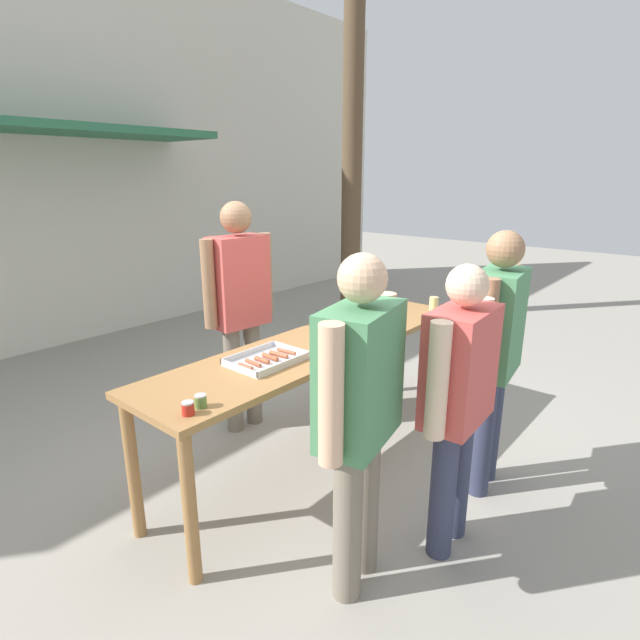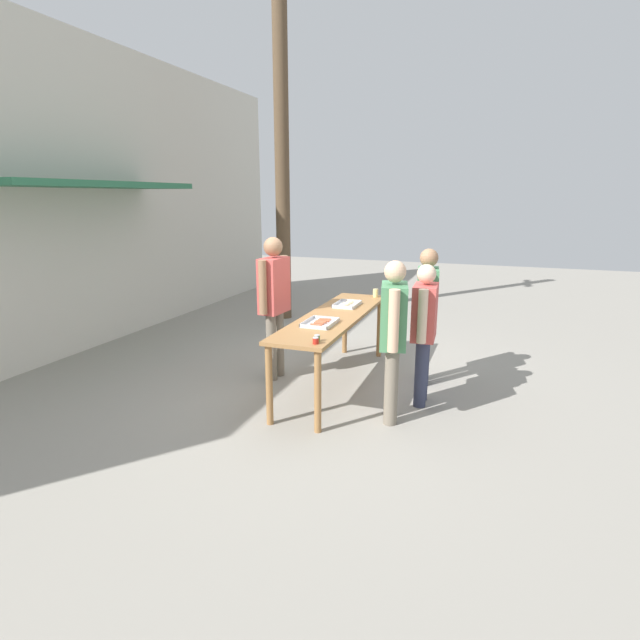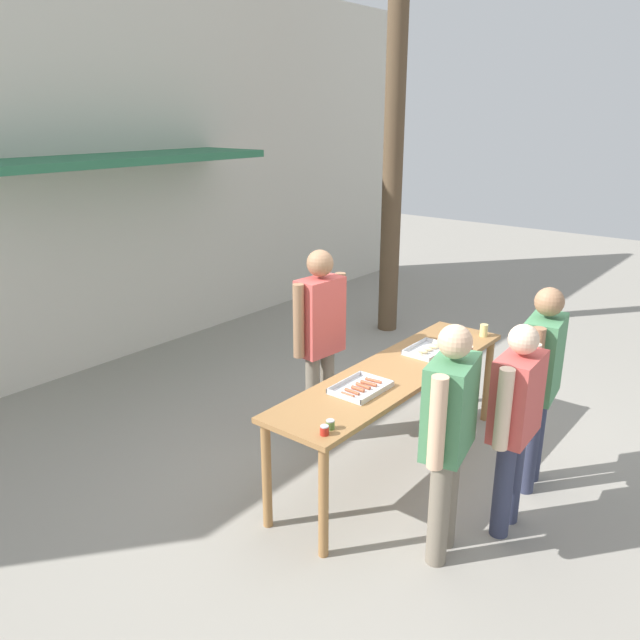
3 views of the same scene
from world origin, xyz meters
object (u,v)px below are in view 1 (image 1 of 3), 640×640
beer_cup (434,304)px  person_server_behind_table (240,298)px  person_customer_with_cup (495,343)px  food_tray_sausages (267,360)px  utility_pole (354,49)px  food_tray_buns (365,322)px  person_customer_holding_hotdog (359,403)px  condiment_jar_mustard (188,408)px  person_customer_waiting_in_line (458,390)px  condiment_jar_ketchup (201,401)px

beer_cup → person_server_behind_table: size_ratio=0.07×
person_customer_with_cup → food_tray_sausages: bearing=-55.9°
utility_pole → food_tray_buns: bearing=-141.1°
person_customer_holding_hotdog → person_server_behind_table: bearing=-125.5°
condiment_jar_mustard → beer_cup: (2.40, 0.01, 0.03)m
condiment_jar_mustard → beer_cup: bearing=0.2°
person_customer_holding_hotdog → person_customer_with_cup: 1.19m
person_server_behind_table → person_customer_waiting_in_line: size_ratio=1.14×
condiment_jar_mustard → person_customer_with_cup: bearing=-26.1°
beer_cup → utility_pole: (1.78, 2.19, 2.48)m
person_server_behind_table → food_tray_sausages: bearing=-116.1°
food_tray_buns → condiment_jar_mustard: (-1.73, -0.22, 0.01)m
person_customer_holding_hotdog → food_tray_buns: bearing=-157.5°
food_tray_buns → condiment_jar_mustard: condiment_jar_mustard is taller
condiment_jar_mustard → person_customer_holding_hotdog: size_ratio=0.04×
person_server_behind_table → utility_pole: (3.00, 1.21, 2.35)m
condiment_jar_ketchup → beer_cup: bearing=-0.3°
food_tray_sausages → person_server_behind_table: bearing=58.8°
person_server_behind_table → food_tray_buns: bearing=-49.4°
person_server_behind_table → utility_pole: bearing=27.0°
person_customer_holding_hotdog → person_customer_waiting_in_line: bearing=145.4°
person_customer_with_cup → person_customer_waiting_in_line: (-0.64, -0.07, -0.06)m
condiment_jar_ketchup → person_customer_holding_hotdog: person_customer_holding_hotdog is taller
beer_cup → person_customer_waiting_in_line: size_ratio=0.07×
utility_pole → person_customer_with_cup: bearing=-130.2°
food_tray_buns → condiment_jar_ketchup: bearing=-173.1°
food_tray_sausages → beer_cup: 1.71m
person_customer_with_cup → person_customer_holding_hotdog: bearing=-15.8°
condiment_jar_ketchup → person_customer_with_cup: person_customer_with_cup is taller
condiment_jar_mustard → person_customer_holding_hotdog: 0.80m
food_tray_buns → person_customer_holding_hotdog: bearing=-145.7°
person_customer_with_cup → beer_cup: bearing=-141.4°
person_customer_with_cup → utility_pole: (2.54, 3.00, 2.43)m
food_tray_sausages → person_server_behind_table: person_server_behind_table is taller
food_tray_buns → condiment_jar_ketchup: size_ratio=6.57×
food_tray_buns → utility_pole: (2.45, 1.98, 2.52)m
person_customer_holding_hotdog → person_customer_with_cup: (1.18, -0.16, 0.01)m
food_tray_sausages → person_customer_with_cup: size_ratio=0.27×
beer_cup → person_customer_waiting_in_line: (-1.40, -0.88, -0.02)m
person_customer_waiting_in_line → utility_pole: (3.18, 3.07, 2.50)m
condiment_jar_ketchup → person_customer_holding_hotdog: size_ratio=0.04×
utility_pole → condiment_jar_mustard: bearing=-152.3°
food_tray_buns → beer_cup: size_ratio=3.68×
person_server_behind_table → person_customer_waiting_in_line: 1.87m
person_customer_holding_hotdog → person_customer_with_cup: bearing=160.6°
beer_cup → person_customer_waiting_in_line: 1.66m
person_customer_waiting_in_line → food_tray_buns: bearing=-127.1°
condiment_jar_mustard → beer_cup: size_ratio=0.56×
person_customer_waiting_in_line → utility_pole: utility_pole is taller
food_tray_buns → person_customer_holding_hotdog: size_ratio=0.26×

